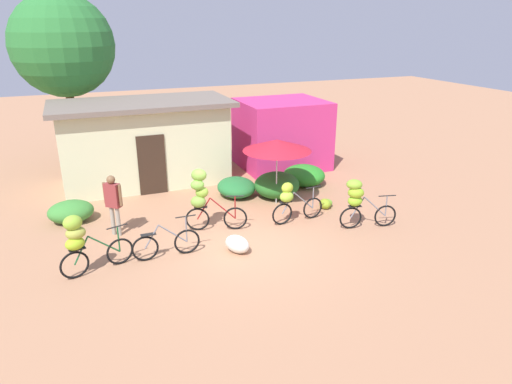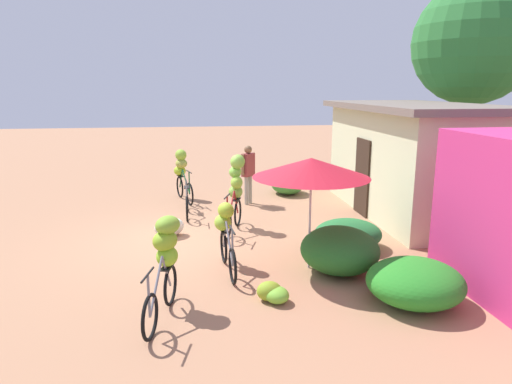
{
  "view_description": "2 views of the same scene",
  "coord_description": "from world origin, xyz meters",
  "px_view_note": "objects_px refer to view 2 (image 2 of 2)",
  "views": [
    {
      "loc": [
        -3.68,
        -10.03,
        5.45
      ],
      "look_at": [
        0.92,
        1.5,
        0.82
      ],
      "focal_mm": 32.21,
      "sensor_mm": 36.0,
      "label": 1
    },
    {
      "loc": [
        9.83,
        0.22,
        3.31
      ],
      "look_at": [
        -0.07,
        1.65,
        1.02
      ],
      "focal_mm": 32.28,
      "sensor_mm": 36.0,
      "label": 2
    }
  ],
  "objects_px": {
    "banana_pile_on_ground": "(273,293)",
    "produce_sack": "(169,227)",
    "building_low": "(411,158)",
    "person_vendor": "(248,168)",
    "market_umbrella": "(311,168)",
    "tree_behind_building": "(474,44)",
    "bicycle_rightmost": "(165,255)",
    "bicycle_by_shop": "(226,231)",
    "bicycle_center_loaded": "(236,186)",
    "bicycle_near_pile": "(187,202)",
    "bicycle_leftmost": "(182,170)"
  },
  "relations": [
    {
      "from": "tree_behind_building",
      "to": "market_umbrella",
      "type": "bearing_deg",
      "value": -49.09
    },
    {
      "from": "produce_sack",
      "to": "building_low",
      "type": "bearing_deg",
      "value": 100.8
    },
    {
      "from": "building_low",
      "to": "bicycle_center_loaded",
      "type": "xyz_separation_m",
      "value": [
        0.79,
        -4.74,
        -0.44
      ]
    },
    {
      "from": "bicycle_by_shop",
      "to": "bicycle_rightmost",
      "type": "bearing_deg",
      "value": -33.37
    },
    {
      "from": "bicycle_leftmost",
      "to": "bicycle_by_shop",
      "type": "bearing_deg",
      "value": 8.73
    },
    {
      "from": "building_low",
      "to": "bicycle_by_shop",
      "type": "relative_size",
      "value": 3.64
    },
    {
      "from": "bicycle_near_pile",
      "to": "bicycle_rightmost",
      "type": "relative_size",
      "value": 1.03
    },
    {
      "from": "bicycle_near_pile",
      "to": "bicycle_rightmost",
      "type": "height_order",
      "value": "bicycle_rightmost"
    },
    {
      "from": "building_low",
      "to": "bicycle_by_shop",
      "type": "bearing_deg",
      "value": -58.0
    },
    {
      "from": "bicycle_near_pile",
      "to": "banana_pile_on_ground",
      "type": "bearing_deg",
      "value": 14.43
    },
    {
      "from": "tree_behind_building",
      "to": "banana_pile_on_ground",
      "type": "height_order",
      "value": "tree_behind_building"
    },
    {
      "from": "market_umbrella",
      "to": "building_low",
      "type": "bearing_deg",
      "value": 133.54
    },
    {
      "from": "bicycle_rightmost",
      "to": "bicycle_by_shop",
      "type": "bearing_deg",
      "value": 146.63
    },
    {
      "from": "tree_behind_building",
      "to": "bicycle_leftmost",
      "type": "height_order",
      "value": "tree_behind_building"
    },
    {
      "from": "bicycle_near_pile",
      "to": "produce_sack",
      "type": "height_order",
      "value": "bicycle_near_pile"
    },
    {
      "from": "bicycle_near_pile",
      "to": "person_vendor",
      "type": "xyz_separation_m",
      "value": [
        -1.02,
        1.75,
        0.68
      ]
    },
    {
      "from": "building_low",
      "to": "bicycle_by_shop",
      "type": "xyz_separation_m",
      "value": [
        3.23,
        -5.17,
        -0.76
      ]
    },
    {
      "from": "bicycle_rightmost",
      "to": "market_umbrella",
      "type": "bearing_deg",
      "value": 117.37
    },
    {
      "from": "bicycle_near_pile",
      "to": "person_vendor",
      "type": "relative_size",
      "value": 0.99
    },
    {
      "from": "market_umbrella",
      "to": "tree_behind_building",
      "type": "bearing_deg",
      "value": 130.91
    },
    {
      "from": "building_low",
      "to": "tree_behind_building",
      "type": "height_order",
      "value": "tree_behind_building"
    },
    {
      "from": "tree_behind_building",
      "to": "produce_sack",
      "type": "height_order",
      "value": "tree_behind_building"
    },
    {
      "from": "bicycle_center_loaded",
      "to": "produce_sack",
      "type": "height_order",
      "value": "bicycle_center_loaded"
    },
    {
      "from": "tree_behind_building",
      "to": "bicycle_by_shop",
      "type": "relative_size",
      "value": 3.91
    },
    {
      "from": "bicycle_center_loaded",
      "to": "person_vendor",
      "type": "distance_m",
      "value": 2.37
    },
    {
      "from": "bicycle_rightmost",
      "to": "bicycle_leftmost",
      "type": "bearing_deg",
      "value": 178.75
    },
    {
      "from": "bicycle_center_loaded",
      "to": "person_vendor",
      "type": "bearing_deg",
      "value": 165.49
    },
    {
      "from": "market_umbrella",
      "to": "bicycle_by_shop",
      "type": "distance_m",
      "value": 1.95
    },
    {
      "from": "bicycle_leftmost",
      "to": "bicycle_near_pile",
      "type": "xyz_separation_m",
      "value": [
        1.91,
        0.14,
        -0.53
      ]
    },
    {
      "from": "bicycle_center_loaded",
      "to": "person_vendor",
      "type": "xyz_separation_m",
      "value": [
        -2.3,
        0.59,
        0.02
      ]
    },
    {
      "from": "person_vendor",
      "to": "bicycle_by_shop",
      "type": "bearing_deg",
      "value": -12.25
    },
    {
      "from": "market_umbrella",
      "to": "produce_sack",
      "type": "height_order",
      "value": "market_umbrella"
    },
    {
      "from": "bicycle_center_loaded",
      "to": "bicycle_rightmost",
      "type": "height_order",
      "value": "bicycle_center_loaded"
    },
    {
      "from": "market_umbrella",
      "to": "bicycle_leftmost",
      "type": "distance_m",
      "value": 6.4
    },
    {
      "from": "building_low",
      "to": "bicycle_near_pile",
      "type": "distance_m",
      "value": 6.02
    },
    {
      "from": "bicycle_leftmost",
      "to": "bicycle_rightmost",
      "type": "bearing_deg",
      "value": -1.25
    },
    {
      "from": "bicycle_center_loaded",
      "to": "bicycle_by_shop",
      "type": "bearing_deg",
      "value": -10.08
    },
    {
      "from": "market_umbrella",
      "to": "person_vendor",
      "type": "distance_m",
      "value": 5.06
    },
    {
      "from": "market_umbrella",
      "to": "bicycle_leftmost",
      "type": "xyz_separation_m",
      "value": [
        -5.85,
        -2.39,
        -1.01
      ]
    },
    {
      "from": "banana_pile_on_ground",
      "to": "produce_sack",
      "type": "bearing_deg",
      "value": -153.72
    },
    {
      "from": "building_low",
      "to": "bicycle_by_shop",
      "type": "distance_m",
      "value": 6.14
    },
    {
      "from": "building_low",
      "to": "bicycle_near_pile",
      "type": "bearing_deg",
      "value": -94.72
    },
    {
      "from": "bicycle_by_shop",
      "to": "produce_sack",
      "type": "bearing_deg",
      "value": -151.09
    },
    {
      "from": "banana_pile_on_ground",
      "to": "produce_sack",
      "type": "distance_m",
      "value": 3.93
    },
    {
      "from": "building_low",
      "to": "produce_sack",
      "type": "distance_m",
      "value": 6.52
    },
    {
      "from": "building_low",
      "to": "person_vendor",
      "type": "distance_m",
      "value": 4.43
    },
    {
      "from": "person_vendor",
      "to": "market_umbrella",
      "type": "bearing_deg",
      "value": 5.79
    },
    {
      "from": "tree_behind_building",
      "to": "bicycle_rightmost",
      "type": "relative_size",
      "value": 4.0
    },
    {
      "from": "tree_behind_building",
      "to": "person_vendor",
      "type": "distance_m",
      "value": 7.95
    },
    {
      "from": "bicycle_leftmost",
      "to": "bicycle_rightmost",
      "type": "relative_size",
      "value": 1.03
    }
  ]
}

